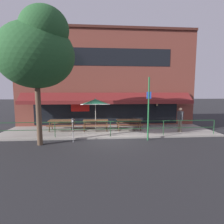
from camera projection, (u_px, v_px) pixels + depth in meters
ground_plane at (111, 139)px, 10.83m from camera, size 120.00×120.00×0.00m
patio_deck at (109, 131)px, 12.80m from camera, size 15.00×4.00×0.10m
restaurant_building at (107, 78)px, 14.55m from camera, size 15.00×1.60×8.14m
patio_railing at (110, 125)px, 11.03m from camera, size 13.84×0.04×0.97m
picnic_table_left at (62, 122)px, 12.69m from camera, size 1.80×1.42×0.76m
picnic_table_centre at (96, 122)px, 12.69m from camera, size 1.80×1.42×0.76m
picnic_table_right at (129, 122)px, 12.93m from camera, size 1.80×1.42×0.76m
patio_umbrella_centre at (95, 102)px, 12.56m from camera, size 2.14×2.14×2.38m
pedestrian_walking at (180, 118)px, 12.25m from camera, size 0.29×0.62×1.71m
parking_meter_near at (73, 123)px, 9.97m from camera, size 0.15×0.16×1.42m
street_sign_pole at (148, 108)px, 10.33m from camera, size 0.28×0.09×3.77m
street_tree_curbside at (37, 51)px, 8.98m from camera, size 3.99×3.59×7.09m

